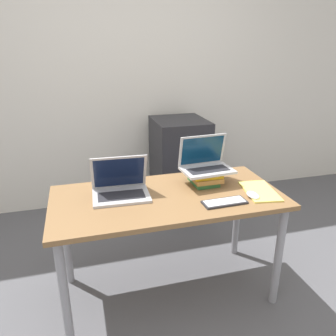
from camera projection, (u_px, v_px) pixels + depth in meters
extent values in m
plane|color=#515156|center=(183.00, 329.00, 1.97)|extent=(14.00, 14.00, 0.00)
cube|color=silver|center=(125.00, 73.00, 3.21)|extent=(8.00, 0.05, 2.70)
cube|color=brown|center=(168.00, 197.00, 2.03)|extent=(1.41, 0.69, 0.03)
cylinder|color=gray|center=(65.00, 296.00, 1.74)|extent=(0.05, 0.05, 0.70)
cylinder|color=gray|center=(278.00, 257.00, 2.06)|extent=(0.05, 0.05, 0.70)
cylinder|color=gray|center=(66.00, 239.00, 2.25)|extent=(0.05, 0.05, 0.70)
cylinder|color=gray|center=(237.00, 215.00, 2.58)|extent=(0.05, 0.05, 0.70)
cube|color=#B2B2B7|center=(121.00, 196.00, 2.00)|extent=(0.35, 0.27, 0.02)
cube|color=#232328|center=(121.00, 195.00, 1.98)|extent=(0.29, 0.14, 0.00)
cube|color=#B2B2B7|center=(119.00, 172.00, 2.03)|extent=(0.35, 0.12, 0.24)
cube|color=#0F1938|center=(119.00, 173.00, 2.02)|extent=(0.31, 0.10, 0.21)
cube|color=#33753D|center=(203.00, 181.00, 2.20)|extent=(0.16, 0.20, 0.03)
cube|color=olive|center=(205.00, 177.00, 2.17)|extent=(0.18, 0.21, 0.03)
cube|color=gold|center=(204.00, 173.00, 2.17)|extent=(0.19, 0.20, 0.03)
cube|color=#B2B2B7|center=(207.00, 170.00, 2.16)|extent=(0.34, 0.24, 0.02)
cube|color=#232328|center=(208.00, 170.00, 2.14)|extent=(0.28, 0.13, 0.00)
cube|color=#B2B2B7|center=(202.00, 150.00, 2.19)|extent=(0.33, 0.07, 0.21)
cube|color=#0A2D4C|center=(202.00, 150.00, 2.19)|extent=(0.30, 0.06, 0.19)
cube|color=#28282D|center=(225.00, 202.00, 1.92)|extent=(0.27, 0.11, 0.01)
cube|color=silver|center=(225.00, 201.00, 1.92)|extent=(0.24, 0.09, 0.00)
ellipsoid|color=white|center=(253.00, 195.00, 1.99)|extent=(0.06, 0.11, 0.03)
cube|color=#EFE066|center=(260.00, 191.00, 2.07)|extent=(0.23, 0.34, 0.01)
cube|color=#232328|center=(179.00, 166.00, 3.28)|extent=(0.50, 0.55, 0.94)
cube|color=#4C4C51|center=(204.00, 170.00, 3.05)|extent=(0.02, 0.02, 0.47)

